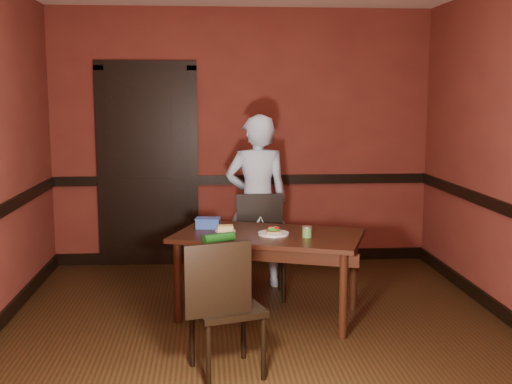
{
  "coord_description": "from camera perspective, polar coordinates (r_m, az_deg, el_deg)",
  "views": [
    {
      "loc": [
        -0.38,
        -4.56,
        1.79
      ],
      "look_at": [
        0.0,
        0.35,
        1.05
      ],
      "focal_mm": 45.0,
      "sensor_mm": 36.0,
      "label": 1
    }
  ],
  "objects": [
    {
      "name": "floor",
      "position": [
        4.91,
        0.32,
        -12.83
      ],
      "size": [
        4.0,
        4.5,
        0.01
      ],
      "primitive_type": "cube",
      "color": "black",
      "rests_on": "ground"
    },
    {
      "name": "person",
      "position": [
        5.99,
        0.09,
        -0.85
      ],
      "size": [
        0.62,
        0.43,
        1.62
      ],
      "primitive_type": "imported",
      "rotation": [
        0.0,
        0.0,
        3.22
      ],
      "color": "#ADCFED",
      "rests_on": "floor"
    },
    {
      "name": "wrapped_veg",
      "position": [
        4.88,
        -3.32,
        -4.09
      ],
      "size": [
        0.25,
        0.17,
        0.07
      ],
      "primitive_type": "cylinder",
      "rotation": [
        0.0,
        1.57,
        0.46
      ],
      "color": "#145014",
      "rests_on": "dining_table"
    },
    {
      "name": "food_tub",
      "position": [
        5.4,
        -4.29,
        -2.76
      ],
      "size": [
        0.22,
        0.16,
        0.09
      ],
      "rotation": [
        0.0,
        0.0,
        -0.13
      ],
      "color": "#3058B6",
      "rests_on": "dining_table"
    },
    {
      "name": "chair_far",
      "position": [
        5.73,
        0.52,
        -4.94
      ],
      "size": [
        0.44,
        0.44,
        0.9
      ],
      "primitive_type": null,
      "rotation": [
        0.0,
        0.0,
        -0.03
      ],
      "color": "black",
      "rests_on": "floor"
    },
    {
      "name": "sauce_jar",
      "position": [
        5.05,
        4.56,
        -3.53
      ],
      "size": [
        0.08,
        0.08,
        0.09
      ],
      "rotation": [
        0.0,
        0.0,
        0.32
      ],
      "color": "#518E3F",
      "rests_on": "dining_table"
    },
    {
      "name": "wall_back",
      "position": [
        6.83,
        -1.23,
        4.85
      ],
      "size": [
        4.0,
        0.02,
        2.7
      ],
      "primitive_type": "cube",
      "color": "maroon",
      "rests_on": "ground"
    },
    {
      "name": "dining_table",
      "position": [
        5.27,
        1.1,
        -7.38
      ],
      "size": [
        1.66,
        1.27,
        0.69
      ],
      "primitive_type": "cube",
      "rotation": [
        0.0,
        0.0,
        -0.34
      ],
      "color": "black",
      "rests_on": "floor"
    },
    {
      "name": "sandwich_plate",
      "position": [
        5.14,
        1.56,
        -3.61
      ],
      "size": [
        0.25,
        0.25,
        0.06
      ],
      "rotation": [
        0.0,
        0.0,
        -0.37
      ],
      "color": "white",
      "rests_on": "dining_table"
    },
    {
      "name": "door",
      "position": [
        6.84,
        -9.61,
        2.56
      ],
      "size": [
        1.05,
        0.07,
        2.2
      ],
      "color": "black",
      "rests_on": "ground"
    },
    {
      "name": "baseboard_back",
      "position": [
        7.02,
        -1.19,
        -5.73
      ],
      "size": [
        4.0,
        0.03,
        0.12
      ],
      "primitive_type": "cube",
      "color": "black",
      "rests_on": "ground"
    },
    {
      "name": "cheese_saucer",
      "position": [
        5.25,
        -2.74,
        -3.32
      ],
      "size": [
        0.17,
        0.17,
        0.05
      ],
      "rotation": [
        0.0,
        0.0,
        -0.25
      ],
      "color": "white",
      "rests_on": "dining_table"
    },
    {
      "name": "chair_near",
      "position": [
        4.18,
        -2.63,
        -10.05
      ],
      "size": [
        0.53,
        0.53,
        0.91
      ],
      "primitive_type": null,
      "rotation": [
        0.0,
        0.0,
        3.44
      ],
      "color": "black",
      "rests_on": "floor"
    },
    {
      "name": "dado_back",
      "position": [
        6.86,
        -1.21,
        1.09
      ],
      "size": [
        4.0,
        0.03,
        0.1
      ],
      "primitive_type": "cube",
      "color": "black",
      "rests_on": "ground"
    },
    {
      "name": "wall_front",
      "position": [
        2.38,
        4.81,
        -2.12
      ],
      "size": [
        4.0,
        0.02,
        2.7
      ],
      "primitive_type": "cube",
      "color": "maroon",
      "rests_on": "ground"
    }
  ]
}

